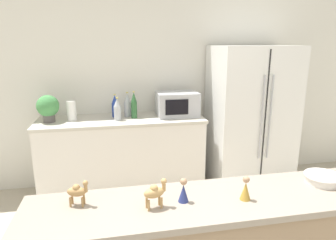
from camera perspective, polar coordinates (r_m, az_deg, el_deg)
name	(u,v)px	position (r m, az deg, el deg)	size (l,w,h in m)	color
wall_back	(147,83)	(3.78, -4.10, 7.13)	(8.00, 0.06, 2.55)	silver
back_counter	(123,155)	(3.63, -8.60, -6.66)	(1.90, 0.63, 0.91)	silver
refrigerator	(250,117)	(3.83, 15.39, 0.47)	(0.96, 0.73, 1.73)	white
potted_plant	(48,107)	(3.51, -21.90, 2.30)	(0.24, 0.24, 0.30)	#595451
paper_towel_roll	(72,111)	(3.51, -17.90, 1.70)	(0.10, 0.10, 0.22)	white
microwave	(177,104)	(3.57, 1.73, 3.08)	(0.48, 0.37, 0.28)	#B2B5BA
back_bottle_0	(115,106)	(3.55, -10.05, 2.59)	(0.08, 0.08, 0.27)	navy
back_bottle_1	(134,105)	(3.46, -6.50, 2.77)	(0.07, 0.07, 0.31)	#2D6033
back_bottle_2	(127,105)	(3.55, -7.73, 2.86)	(0.08, 0.08, 0.29)	#B2B7BC
back_bottle_3	(117,110)	(3.39, -9.62, 1.98)	(0.08, 0.08, 0.26)	#B2B7BC
fruit_bowl	(323,178)	(2.01, 27.37, -9.79)	(0.21, 0.21, 0.05)	white
camel_figurine	(155,192)	(1.51, -2.50, -13.50)	(0.12, 0.07, 0.15)	tan
camel_figurine_second	(77,191)	(1.60, -16.87, -12.82)	(0.11, 0.07, 0.14)	#A87F4C
wise_man_figurine_crimson	(246,190)	(1.65, 14.56, -12.70)	(0.06, 0.06, 0.13)	#B28933
wise_man_figurine_purple	(183,192)	(1.58, 2.96, -13.47)	(0.06, 0.06, 0.13)	navy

